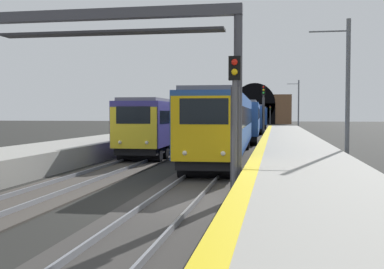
% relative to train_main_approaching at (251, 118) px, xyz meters
% --- Properties ---
extents(ground_plane, '(320.00, 320.00, 0.00)m').
position_rel_train_main_approaching_xyz_m(ground_plane, '(-46.24, 0.00, -2.29)').
color(ground_plane, black).
extents(platform_right, '(112.00, 4.17, 1.08)m').
position_rel_train_main_approaching_xyz_m(platform_right, '(-46.24, -4.19, -1.76)').
color(platform_right, '#9E9B93').
rests_on(platform_right, ground_plane).
extents(platform_right_edge_strip, '(112.00, 0.50, 0.01)m').
position_rel_train_main_approaching_xyz_m(platform_right_edge_strip, '(-46.24, -2.36, -1.21)').
color(platform_right_edge_strip, yellow).
rests_on(platform_right_edge_strip, platform_right).
extents(track_main_line, '(160.00, 2.98, 0.21)m').
position_rel_train_main_approaching_xyz_m(track_main_line, '(-46.24, 0.00, -2.25)').
color(track_main_line, '#383533').
rests_on(track_main_line, ground_plane).
extents(track_adjacent_line, '(160.00, 3.15, 0.21)m').
position_rel_train_main_approaching_xyz_m(track_adjacent_line, '(-46.24, 4.88, -2.25)').
color(track_adjacent_line, '#423D38').
rests_on(track_adjacent_line, ground_plane).
extents(train_main_approaching, '(84.62, 3.38, 4.02)m').
position_rel_train_main_approaching_xyz_m(train_main_approaching, '(0.00, 0.00, 0.00)').
color(train_main_approaching, '#264C99').
rests_on(train_main_approaching, ground_plane).
extents(train_adjacent_platform, '(41.91, 3.25, 3.76)m').
position_rel_train_main_approaching_xyz_m(train_adjacent_platform, '(-14.60, 4.88, -0.15)').
color(train_adjacent_platform, navy).
rests_on(train_adjacent_platform, ground_plane).
extents(railway_signal_near, '(0.39, 0.38, 4.64)m').
position_rel_train_main_approaching_xyz_m(railway_signal_near, '(-46.04, -1.85, 0.45)').
color(railway_signal_near, '#4C4C54').
rests_on(railway_signal_near, ground_plane).
extents(railway_signal_mid, '(0.39, 0.38, 5.80)m').
position_rel_train_main_approaching_xyz_m(railway_signal_mid, '(-10.47, -1.85, 1.19)').
color(railway_signal_mid, '#38383D').
rests_on(railway_signal_mid, ground_plane).
extents(railway_signal_far, '(0.39, 0.38, 4.68)m').
position_rel_train_main_approaching_xyz_m(railway_signal_far, '(52.33, -1.85, 0.56)').
color(railway_signal_far, '#38383D').
rests_on(railway_signal_far, ground_plane).
extents(overhead_signal_gantry, '(0.70, 8.98, 6.40)m').
position_rel_train_main_approaching_xyz_m(overhead_signal_gantry, '(-45.44, 2.44, 2.61)').
color(overhead_signal_gantry, '#3F3F47').
rests_on(overhead_signal_gantry, ground_plane).
extents(tunnel_portal, '(2.59, 19.43, 10.97)m').
position_rel_train_main_approaching_xyz_m(tunnel_portal, '(69.42, 2.44, 1.69)').
color(tunnel_portal, brown).
rests_on(tunnel_portal, ground_plane).
extents(catenary_mast_near, '(0.22, 1.92, 8.13)m').
position_rel_train_main_approaching_xyz_m(catenary_mast_near, '(16.73, -6.65, 1.87)').
color(catenary_mast_near, '#595B60').
rests_on(catenary_mast_near, ground_plane).
extents(catenary_mast_far, '(0.22, 2.04, 7.57)m').
position_rel_train_main_approaching_xyz_m(catenary_mast_far, '(-36.05, -6.64, 1.60)').
color(catenary_mast_far, '#595B60').
rests_on(catenary_mast_far, ground_plane).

